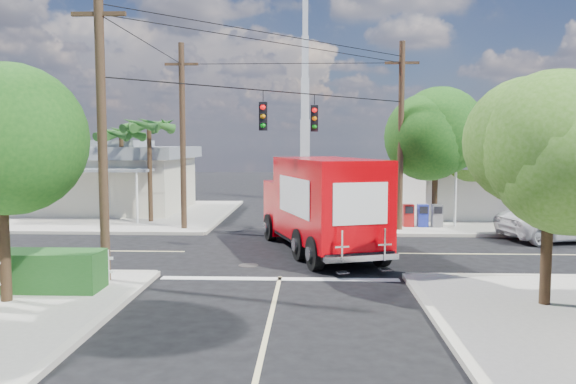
{
  "coord_description": "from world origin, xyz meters",
  "views": [
    {
      "loc": [
        0.99,
        -21.6,
        4.27
      ],
      "look_at": [
        0.0,
        2.0,
        2.2
      ],
      "focal_mm": 35.0,
      "sensor_mm": 36.0,
      "label": 1
    }
  ],
  "objects": [
    {
      "name": "sidewalk_ne",
      "position": [
        10.88,
        10.88,
        0.07
      ],
      "size": [
        14.12,
        14.12,
        0.14
      ],
      "color": "#A09B90",
      "rests_on": "ground"
    },
    {
      "name": "palm_nw_back",
      "position": [
        -9.5,
        9.0,
        4.67
      ],
      "size": [
        3.01,
        3.08,
        5.19
      ],
      "color": "#422D1C",
      "rests_on": "sidewalk_nw"
    },
    {
      "name": "building_nw",
      "position": [
        -12.0,
        12.46,
        2.22
      ],
      "size": [
        10.8,
        10.2,
        4.3
      ],
      "color": "beige",
      "rests_on": "sidewalk_nw"
    },
    {
      "name": "radio_tower",
      "position": [
        0.5,
        20.0,
        5.64
      ],
      "size": [
        0.8,
        0.8,
        17.0
      ],
      "color": "silver",
      "rests_on": "ground"
    },
    {
      "name": "tree_ne_front",
      "position": [
        7.21,
        6.76,
        4.77
      ],
      "size": [
        4.21,
        4.14,
        6.66
      ],
      "color": "#422D1C",
      "rests_on": "sidewalk_ne"
    },
    {
      "name": "picket_fence",
      "position": [
        -7.8,
        -5.6,
        0.68
      ],
      "size": [
        5.94,
        0.06,
        1.0
      ],
      "color": "silver",
      "rests_on": "sidewalk_sw"
    },
    {
      "name": "sidewalk_nw",
      "position": [
        -10.88,
        10.88,
        0.07
      ],
      "size": [
        14.12,
        14.12,
        0.14
      ],
      "color": "#A09B90",
      "rests_on": "ground"
    },
    {
      "name": "ground",
      "position": [
        0.0,
        0.0,
        0.0
      ],
      "size": [
        120.0,
        120.0,
        0.0
      ],
      "primitive_type": "plane",
      "color": "black",
      "rests_on": "ground"
    },
    {
      "name": "vending_boxes",
      "position": [
        6.5,
        6.2,
        0.69
      ],
      "size": [
        1.9,
        0.5,
        1.1
      ],
      "color": "#9E1413",
      "rests_on": "sidewalk_ne"
    },
    {
      "name": "utility_poles",
      "position": [
        -1.58,
        1.6,
        4.67
      ],
      "size": [
        12.0,
        10.68,
        9.0
      ],
      "color": "#473321",
      "rests_on": "ground"
    },
    {
      "name": "tree_ne_back",
      "position": [
        9.81,
        8.96,
        4.19
      ],
      "size": [
        3.77,
        3.66,
        5.82
      ],
      "color": "#422D1C",
      "rests_on": "sidewalk_ne"
    },
    {
      "name": "parked_car",
      "position": [
        12.16,
        3.28,
        0.81
      ],
      "size": [
        6.26,
        3.9,
        1.62
      ],
      "primitive_type": "imported",
      "rotation": [
        0.0,
        0.0,
        1.79
      ],
      "color": "silver",
      "rests_on": "ground"
    },
    {
      "name": "palm_nw_front",
      "position": [
        -7.5,
        7.5,
        5.04
      ],
      "size": [
        3.01,
        3.08,
        5.59
      ],
      "color": "#422D1C",
      "rests_on": "sidewalk_nw"
    },
    {
      "name": "delivery_truck",
      "position": [
        1.36,
        0.07,
        1.87
      ],
      "size": [
        5.05,
        8.87,
        3.69
      ],
      "color": "black",
      "rests_on": "ground"
    },
    {
      "name": "tree_se",
      "position": [
        7.01,
        -7.24,
        4.04
      ],
      "size": [
        3.67,
        3.54,
        5.62
      ],
      "color": "#422D1C",
      "rests_on": "sidewalk_se"
    },
    {
      "name": "building_ne",
      "position": [
        12.5,
        11.97,
        2.32
      ],
      "size": [
        11.8,
        10.2,
        4.5
      ],
      "color": "silver",
      "rests_on": "sidewalk_ne"
    },
    {
      "name": "road_markings",
      "position": [
        0.0,
        -1.47,
        0.01
      ],
      "size": [
        32.0,
        32.0,
        0.01
      ],
      "color": "beige",
      "rests_on": "ground"
    }
  ]
}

